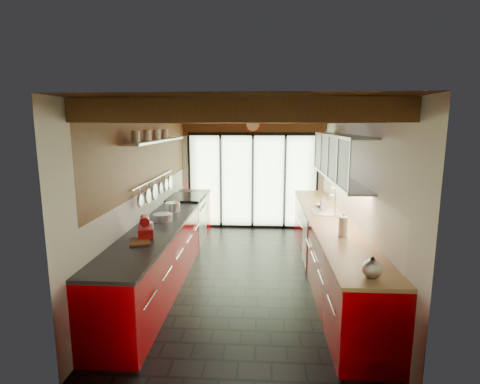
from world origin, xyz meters
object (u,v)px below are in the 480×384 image
(bowl, at_px, (322,205))
(soap_bottle, at_px, (323,203))
(stand_mixer, at_px, (146,228))
(paper_towel, at_px, (343,227))
(kettle, at_px, (372,268))

(bowl, bearing_deg, soap_bottle, -90.00)
(bowl, bearing_deg, stand_mixer, -142.59)
(paper_towel, relative_size, soap_bottle, 1.51)
(kettle, distance_m, bowl, 3.08)
(bowl, bearing_deg, kettle, -90.00)
(soap_bottle, distance_m, bowl, 0.17)
(stand_mixer, bearing_deg, kettle, -24.20)
(kettle, distance_m, paper_towel, 1.32)
(soap_bottle, bearing_deg, stand_mixer, -144.81)
(paper_towel, distance_m, soap_bottle, 1.62)
(kettle, bearing_deg, soap_bottle, 90.00)
(soap_bottle, relative_size, bowl, 0.97)
(stand_mixer, distance_m, kettle, 2.78)
(soap_bottle, xyz_separation_m, bowl, (0.00, 0.15, -0.08))
(stand_mixer, distance_m, bowl, 3.20)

